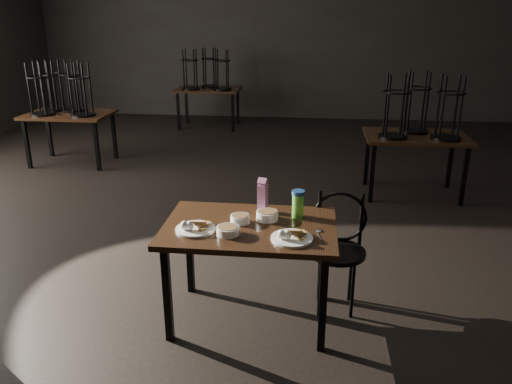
# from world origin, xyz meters

# --- Properties ---
(main_table) EXTENTS (1.20, 0.80, 0.75)m
(main_table) POSITION_xyz_m (0.29, -1.38, 0.67)
(main_table) COLOR black
(main_table) RESTS_ON ground
(plate_left) EXTENTS (0.27, 0.27, 0.09)m
(plate_left) POSITION_xyz_m (-0.07, -1.51, 0.77)
(plate_left) COLOR white
(plate_left) RESTS_ON main_table
(plate_right) EXTENTS (0.28, 0.28, 0.09)m
(plate_right) POSITION_xyz_m (0.59, -1.58, 0.77)
(plate_right) COLOR white
(plate_right) RESTS_ON main_table
(bowl_near) EXTENTS (0.14, 0.14, 0.05)m
(bowl_near) POSITION_xyz_m (0.22, -1.34, 0.78)
(bowl_near) COLOR white
(bowl_near) RESTS_ON main_table
(bowl_far) EXTENTS (0.16, 0.16, 0.06)m
(bowl_far) POSITION_xyz_m (0.40, -1.27, 0.78)
(bowl_far) COLOR white
(bowl_far) RESTS_ON main_table
(bowl_big) EXTENTS (0.15, 0.15, 0.05)m
(bowl_big) POSITION_xyz_m (0.17, -1.55, 0.78)
(bowl_big) COLOR white
(bowl_big) RESTS_ON main_table
(juice_carton) EXTENTS (0.08, 0.08, 0.26)m
(juice_carton) POSITION_xyz_m (0.36, -1.12, 0.87)
(juice_carton) COLOR #911A72
(juice_carton) RESTS_ON main_table
(water_bottle) EXTENTS (0.10, 0.10, 0.21)m
(water_bottle) POSITION_xyz_m (0.62, -1.21, 0.86)
(water_bottle) COLOR #6AD43E
(water_bottle) RESTS_ON main_table
(spoon) EXTENTS (0.04, 0.18, 0.01)m
(spoon) POSITION_xyz_m (0.77, -1.44, 0.75)
(spoon) COLOR silver
(spoon) RESTS_ON main_table
(bentwood_chair) EXTENTS (0.43, 0.42, 0.89)m
(bentwood_chair) POSITION_xyz_m (0.92, -1.11, 0.53)
(bentwood_chair) COLOR black
(bentwood_chair) RESTS_ON ground
(bg_table_left) EXTENTS (1.20, 0.80, 1.48)m
(bg_table_left) POSITION_xyz_m (-2.84, 2.29, 0.80)
(bg_table_left) COLOR black
(bg_table_left) RESTS_ON ground
(bg_table_right) EXTENTS (1.20, 0.80, 1.48)m
(bg_table_right) POSITION_xyz_m (1.94, 1.45, 0.78)
(bg_table_right) COLOR black
(bg_table_right) RESTS_ON ground
(bg_table_far) EXTENTS (1.20, 0.80, 1.48)m
(bg_table_far) POSITION_xyz_m (-1.29, 4.88, 0.78)
(bg_table_far) COLOR black
(bg_table_far) RESTS_ON ground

